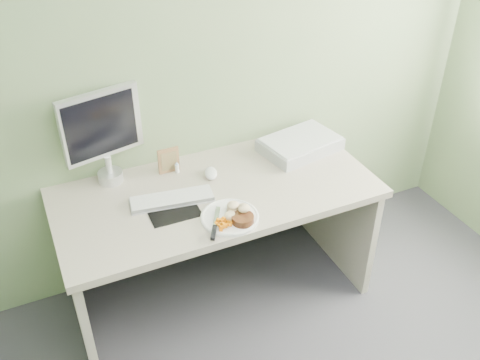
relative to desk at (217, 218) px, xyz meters
name	(u,v)px	position (x,y,z in m)	size (l,w,h in m)	color
wall_back	(184,45)	(0.00, 0.38, 0.80)	(3.50, 3.50, 0.00)	gray
desk	(217,218)	(0.00, 0.00, 0.00)	(1.60, 0.75, 0.73)	#ACA190
plate	(230,217)	(-0.03, -0.24, 0.19)	(0.27, 0.27, 0.01)	white
steak	(243,219)	(0.01, -0.30, 0.21)	(0.10, 0.10, 0.03)	black
potato_pile	(234,208)	(0.00, -0.22, 0.23)	(0.11, 0.08, 0.06)	tan
carrot_heap	(223,223)	(-0.09, -0.29, 0.22)	(0.06, 0.05, 0.04)	orange
steak_knife	(215,227)	(-0.13, -0.30, 0.21)	(0.13, 0.22, 0.02)	silver
mousepad	(173,209)	(-0.25, -0.06, 0.18)	(0.24, 0.21, 0.00)	black
keyboard	(172,199)	(-0.23, 0.00, 0.20)	(0.40, 0.12, 0.02)	white
computer_mouse	(211,173)	(0.02, 0.12, 0.20)	(0.06, 0.11, 0.04)	white
photo_frame	(169,160)	(-0.16, 0.25, 0.25)	(0.11, 0.01, 0.14)	olive
eyedrop_bottle	(177,168)	(-0.13, 0.23, 0.21)	(0.02, 0.02, 0.06)	white
scanner	(300,145)	(0.57, 0.16, 0.22)	(0.42, 0.28, 0.07)	#ADB0B4
monitor	(103,132)	(-0.46, 0.31, 0.46)	(0.40, 0.15, 0.49)	silver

